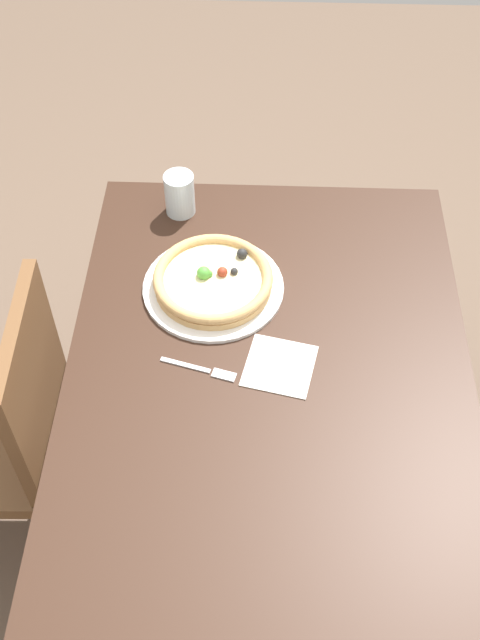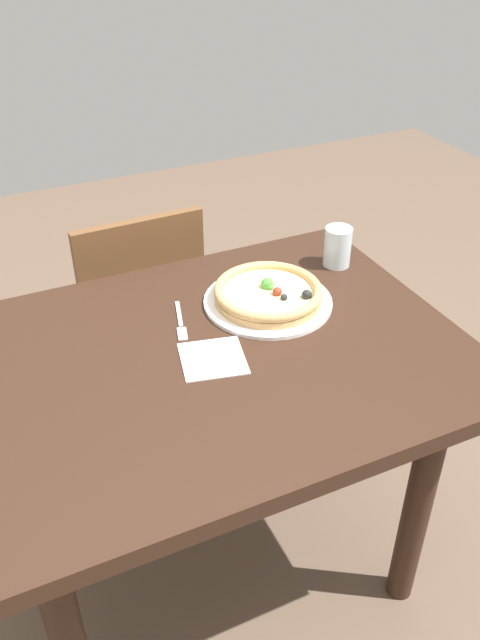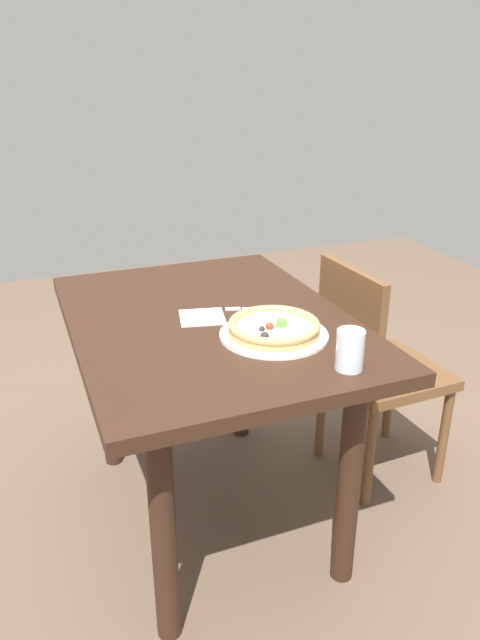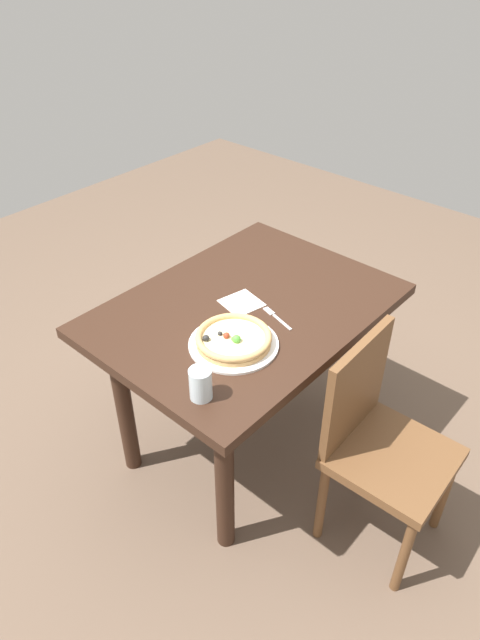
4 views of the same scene
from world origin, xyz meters
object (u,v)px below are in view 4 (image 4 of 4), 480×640
object	(u,v)px
chair_near	(379,441)
napkin	(241,303)
fork	(275,317)
drinking_glass	(201,384)
plate	(234,344)
pizza	(233,338)
dining_table	(246,330)

from	to	relation	value
chair_near	napkin	xyz separation A→B (m)	(0.00, 0.66, 0.30)
fork	drinking_glass	xyz separation A→B (m)	(-0.49, -0.09, 0.05)
plate	pizza	size ratio (longest dim) A/B	1.19
chair_near	plate	size ratio (longest dim) A/B	2.73
pizza	napkin	distance (m)	0.26
fork	napkin	world-z (taller)	fork
dining_table	pizza	bearing A→B (deg)	-148.84
chair_near	napkin	world-z (taller)	chair_near
napkin	drinking_glass	bearing A→B (deg)	-152.17
chair_near	napkin	distance (m)	0.72
chair_near	plate	xyz separation A→B (m)	(-0.21, 0.51, 0.30)
plate	pizza	xyz separation A→B (m)	(-0.00, 0.00, 0.03)
pizza	drinking_glass	size ratio (longest dim) A/B	2.47
chair_near	drinking_glass	world-z (taller)	drinking_glass
plate	pizza	world-z (taller)	pizza
fork	chair_near	bearing A→B (deg)	-166.86
pizza	fork	size ratio (longest dim) A/B	1.66
plate	napkin	xyz separation A→B (m)	(0.21, 0.15, -0.00)
chair_near	drinking_glass	distance (m)	0.72
fork	dining_table	bearing A→B (deg)	22.66
dining_table	chair_near	bearing A→B (deg)	-90.20
dining_table	drinking_glass	size ratio (longest dim) A/B	10.56
fork	pizza	bearing A→B (deg)	104.19
pizza	chair_near	bearing A→B (deg)	-67.48
pizza	drinking_glass	xyz separation A→B (m)	(-0.26, -0.10, 0.02)
plate	pizza	bearing A→B (deg)	155.00
pizza	napkin	world-z (taller)	pizza
plate	napkin	world-z (taller)	plate
drinking_glass	napkin	xyz separation A→B (m)	(0.47, 0.25, -0.05)
chair_near	pizza	distance (m)	0.64
drinking_glass	plate	bearing A→B (deg)	20.49
plate	fork	xyz separation A→B (m)	(0.23, -0.00, -0.00)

